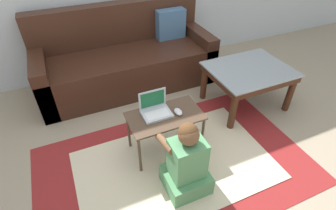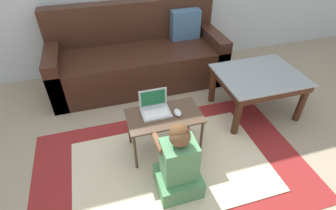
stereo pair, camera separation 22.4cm
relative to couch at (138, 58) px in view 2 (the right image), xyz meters
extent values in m
plane|color=gray|center=(0.08, -1.32, -0.32)|extent=(16.00, 16.00, 0.00)
cube|color=maroon|center=(-0.02, -1.48, -0.31)|extent=(2.35, 1.44, 0.01)
cube|color=beige|center=(-0.02, -1.48, -0.31)|extent=(1.69, 1.04, 0.00)
cube|color=#381E14|center=(-0.01, -0.05, -0.09)|extent=(2.06, 0.81, 0.45)
cube|color=#381E14|center=(-0.01, 0.26, 0.37)|extent=(2.06, 0.18, 0.47)
cube|color=#381E14|center=(-0.96, -0.05, -0.02)|extent=(0.16, 0.81, 0.58)
cube|color=#381E14|center=(0.94, -0.05, -0.02)|extent=(0.16, 0.81, 0.58)
cube|color=#426689|center=(0.64, 0.11, 0.32)|extent=(0.36, 0.14, 0.36)
cube|color=gray|center=(1.07, -0.97, 0.14)|extent=(0.84, 0.68, 0.02)
cube|color=#422314|center=(1.07, -0.97, 0.10)|extent=(0.81, 0.65, 0.07)
cylinder|color=#422314|center=(0.71, -1.26, -0.09)|extent=(0.07, 0.07, 0.45)
cylinder|color=#422314|center=(1.44, -1.26, -0.09)|extent=(0.07, 0.07, 0.45)
cylinder|color=#422314|center=(0.71, -0.68, -0.09)|extent=(0.07, 0.07, 0.45)
cylinder|color=#422314|center=(1.44, -0.68, -0.09)|extent=(0.07, 0.07, 0.45)
cube|color=#4C3828|center=(-0.02, -1.26, 0.09)|extent=(0.64, 0.36, 0.02)
cylinder|color=#4C3828|center=(-0.32, -1.41, -0.12)|extent=(0.02, 0.02, 0.40)
cylinder|color=#4C3828|center=(0.27, -1.41, -0.12)|extent=(0.02, 0.02, 0.40)
cylinder|color=#4C3828|center=(-0.32, -1.10, -0.12)|extent=(0.02, 0.02, 0.40)
cylinder|color=#4C3828|center=(0.27, -1.10, -0.12)|extent=(0.02, 0.02, 0.40)
cube|color=#B7BCC6|center=(-0.09, -1.22, 0.11)|extent=(0.25, 0.19, 0.02)
cube|color=silver|center=(-0.09, -1.24, 0.12)|extent=(0.20, 0.11, 0.00)
cube|color=#B7BCC6|center=(-0.09, -1.13, 0.21)|extent=(0.25, 0.01, 0.18)
cube|color=#196038|center=(-0.09, -1.13, 0.21)|extent=(0.21, 0.00, 0.14)
ellipsoid|color=silver|center=(0.09, -1.28, 0.11)|extent=(0.06, 0.10, 0.03)
cube|color=#518E5B|center=(-0.04, -1.70, -0.23)|extent=(0.34, 0.32, 0.17)
cube|color=#518E5B|center=(-0.04, -1.70, 0.03)|extent=(0.25, 0.21, 0.34)
sphere|color=brown|center=(-0.04, -1.70, 0.27)|extent=(0.15, 0.15, 0.15)
sphere|color=brown|center=(-0.04, -1.69, 0.28)|extent=(0.15, 0.15, 0.15)
cylinder|color=brown|center=(-0.15, -1.56, 0.11)|extent=(0.06, 0.29, 0.14)
cylinder|color=brown|center=(0.08, -1.56, 0.11)|extent=(0.06, 0.29, 0.14)
camera|label=1|loc=(-0.69, -2.82, 1.54)|focal=28.00mm
camera|label=2|loc=(-0.48, -2.90, 1.54)|focal=28.00mm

